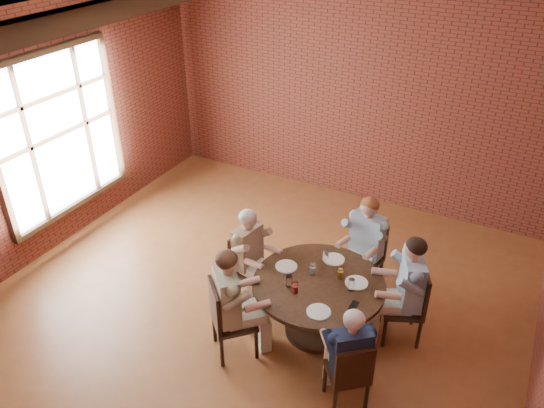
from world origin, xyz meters
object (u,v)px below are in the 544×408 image
at_px(chair_b, 366,253).
at_px(diner_d, 233,303).
at_px(diner_b, 364,246).
at_px(diner_c, 251,257).
at_px(chair_d, 226,317).
at_px(diner_e, 348,358).
at_px(smartphone, 354,306).
at_px(chair_e, 350,374).
at_px(diner_a, 404,290).
at_px(chair_a, 411,302).
at_px(dining_table, 318,297).
at_px(chair_c, 247,264).

bearing_deg(chair_b, diner_d, -106.30).
height_order(diner_b, diner_c, diner_b).
height_order(chair_d, diner_e, diner_e).
relative_size(diner_d, smartphone, 9.21).
distance_m(diner_c, chair_e, 1.99).
bearing_deg(diner_a, chair_a, 90.00).
bearing_deg(chair_b, diner_c, -131.38).
xyz_separation_m(diner_e, smartphone, (-0.17, 0.60, 0.12)).
relative_size(dining_table, chair_a, 1.56).
distance_m(chair_b, diner_c, 1.52).
relative_size(diner_a, chair_d, 1.43).
height_order(diner_b, chair_e, diner_b).
relative_size(chair_d, chair_e, 1.08).
height_order(chair_b, smartphone, chair_b).
bearing_deg(diner_e, chair_c, -69.41).
xyz_separation_m(chair_d, smartphone, (1.27, 0.57, 0.23)).
height_order(chair_a, diner_a, diner_a).
relative_size(chair_a, chair_b, 1.02).
bearing_deg(diner_c, diner_b, -44.15).
height_order(diner_c, smartphone, diner_c).
height_order(chair_a, diner_b, diner_b).
xyz_separation_m(diner_a, chair_e, (-0.17, -1.25, -0.20)).
xyz_separation_m(chair_a, chair_b, (-0.76, 0.68, -0.01)).
relative_size(chair_a, chair_e, 1.08).
distance_m(diner_a, chair_d, 2.03).
distance_m(diner_b, chair_e, 1.96).
relative_size(chair_a, diner_d, 0.69).
bearing_deg(chair_c, smartphone, -94.08).
distance_m(chair_e, smartphone, 0.74).
bearing_deg(chair_b, diner_b, -90.00).
distance_m(diner_a, diner_b, 0.94).
distance_m(chair_c, smartphone, 1.62).
bearing_deg(diner_d, chair_e, -141.09).
xyz_separation_m(diner_c, chair_e, (1.69, -1.04, -0.16)).
bearing_deg(chair_d, chair_c, -28.17).
xyz_separation_m(chair_c, diner_c, (0.08, -0.01, 0.15)).
bearing_deg(chair_c, diner_e, -109.83).
bearing_deg(chair_d, diner_e, -136.09).
bearing_deg(dining_table, chair_a, 23.59).
bearing_deg(smartphone, chair_b, 104.44).
distance_m(chair_e, diner_e, 0.16).
xyz_separation_m(diner_a, smartphone, (-0.40, -0.59, 0.06)).
bearing_deg(diner_c, chair_c, 90.00).
height_order(chair_d, smartphone, chair_d).
height_order(chair_b, diner_e, diner_e).
height_order(dining_table, diner_a, diner_a).
relative_size(diner_c, smartphone, 8.64).
bearing_deg(chair_e, chair_d, -43.01).
bearing_deg(chair_a, smartphone, -61.16).
distance_m(diner_a, chair_e, 1.28).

